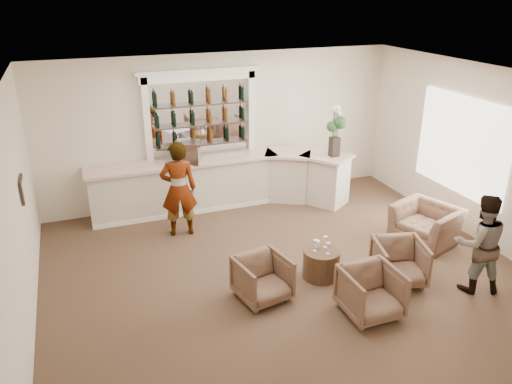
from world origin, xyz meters
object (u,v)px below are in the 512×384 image
at_px(armchair_far, 426,224).
at_px(espresso_machine, 187,152).
at_px(sommelier, 179,189).
at_px(flower_vase, 336,128).
at_px(guest, 480,244).
at_px(cocktail_table, 321,264).
at_px(armchair_center, 371,292).
at_px(bar_counter, 223,182).
at_px(armchair_right, 399,262).
at_px(armchair_left, 262,278).

height_order(armchair_far, espresso_machine, espresso_machine).
bearing_deg(sommelier, espresso_machine, -106.23).
bearing_deg(armchair_far, flower_vase, 179.95).
bearing_deg(guest, sommelier, -21.44).
bearing_deg(cocktail_table, armchair_center, -80.46).
height_order(bar_counter, armchair_right, bar_counter).
distance_m(guest, armchair_center, 2.00).
bearing_deg(sommelier, flower_vase, -168.48).
bearing_deg(espresso_machine, armchair_right, -33.82).
height_order(cocktail_table, armchair_center, armchair_center).
distance_m(sommelier, armchair_center, 4.19).
bearing_deg(armchair_center, cocktail_table, 99.25).
xyz_separation_m(guest, armchair_right, (-1.01, 0.62, -0.47)).
bearing_deg(flower_vase, guest, -82.49).
xyz_separation_m(cocktail_table, armchair_center, (0.20, -1.19, 0.13)).
relative_size(armchair_center, flower_vase, 0.74).
bearing_deg(armchair_center, bar_counter, 100.66).
bearing_deg(armchair_right, armchair_left, -173.39).
bearing_deg(armchair_left, armchair_far, -0.62).
relative_size(armchair_left, flower_vase, 0.69).
distance_m(armchair_far, flower_vase, 2.76).
relative_size(cocktail_table, armchair_left, 0.79).
bearing_deg(bar_counter, armchair_right, -65.32).
distance_m(sommelier, espresso_machine, 1.12).
xyz_separation_m(cocktail_table, armchair_right, (1.14, -0.59, 0.12)).
bearing_deg(cocktail_table, bar_counter, 101.44).
bearing_deg(armchair_right, armchair_far, 52.75).
height_order(espresso_machine, flower_vase, flower_vase).
distance_m(guest, armchair_left, 3.48).
relative_size(armchair_left, espresso_machine, 1.51).
height_order(armchair_center, espresso_machine, espresso_machine).
relative_size(armchair_left, armchair_center, 0.94).
bearing_deg(armchair_center, sommelier, 119.59).
height_order(armchair_left, espresso_machine, espresso_machine).
xyz_separation_m(guest, armchair_left, (-3.31, 0.97, -0.48)).
distance_m(armchair_right, flower_vase, 3.57).
distance_m(cocktail_table, sommelier, 3.13).
bearing_deg(armchair_left, guest, -27.27).
distance_m(armchair_left, armchair_far, 3.67).
bearing_deg(cocktail_table, armchair_far, 9.81).
xyz_separation_m(armchair_left, armchair_right, (2.29, -0.35, 0.01)).
xyz_separation_m(guest, flower_vase, (-0.51, 3.86, 0.94)).
height_order(sommelier, armchair_left, sommelier).
bearing_deg(flower_vase, armchair_right, -98.83).
xyz_separation_m(bar_counter, flower_vase, (2.32, -0.72, 1.20)).
distance_m(cocktail_table, guest, 2.53).
distance_m(armchair_center, armchair_right, 1.12).
distance_m(bar_counter, armchair_far, 4.31).
height_order(cocktail_table, espresso_machine, espresso_machine).
relative_size(cocktail_table, armchair_right, 0.77).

